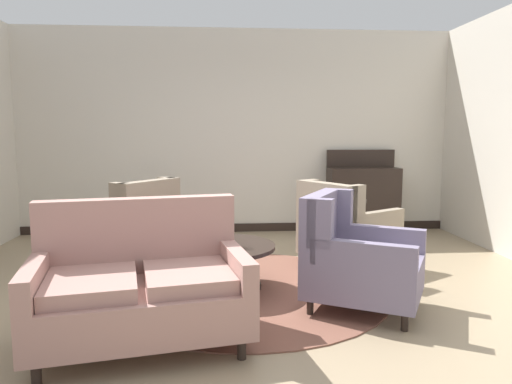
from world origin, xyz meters
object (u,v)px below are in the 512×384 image
at_px(coffee_table, 223,252).
at_px(armchair_near_window, 355,260).
at_px(sideboard, 363,196).
at_px(settee, 141,287).
at_px(armchair_foreground_right, 134,227).
at_px(porcelain_vase, 219,227).
at_px(side_table, 345,225).
at_px(armchair_back_corner, 344,230).

bearing_deg(coffee_table, armchair_near_window, -25.97).
bearing_deg(armchair_near_window, sideboard, 10.36).
xyz_separation_m(settee, armchair_foreground_right, (-0.41, 2.07, 0.01)).
bearing_deg(armchair_near_window, porcelain_vase, 92.38).
relative_size(coffee_table, armchair_foreground_right, 0.87).
relative_size(armchair_foreground_right, side_table, 1.53).
height_order(armchair_foreground_right, side_table, armchair_foreground_right).
distance_m(armchair_back_corner, side_table, 0.16).
bearing_deg(side_table, armchair_back_corner, -109.54).
relative_size(porcelain_vase, armchair_near_window, 0.33).
bearing_deg(porcelain_vase, sideboard, 48.80).
distance_m(coffee_table, armchair_back_corner, 1.50).
distance_m(settee, armchair_foreground_right, 2.11).
distance_m(armchair_near_window, sideboard, 3.10).
xyz_separation_m(settee, sideboard, (2.64, 3.50, 0.14)).
xyz_separation_m(armchair_back_corner, side_table, (0.05, 0.15, 0.02)).
height_order(porcelain_vase, sideboard, sideboard).
bearing_deg(sideboard, armchair_near_window, -107.96).
xyz_separation_m(porcelain_vase, side_table, (1.42, 0.81, -0.17)).
distance_m(settee, armchair_back_corner, 2.60).
relative_size(armchair_back_corner, side_table, 1.57).
distance_m(armchair_back_corner, sideboard, 1.88).
distance_m(porcelain_vase, settee, 1.25).
bearing_deg(armchair_near_window, settee, 136.52).
bearing_deg(settee, coffee_table, 51.12).
bearing_deg(coffee_table, sideboard, 49.45).
bearing_deg(coffee_table, porcelain_vase, 155.28).
bearing_deg(armchair_foreground_right, armchair_back_corner, 119.63).
height_order(coffee_table, armchair_back_corner, armchair_back_corner).
distance_m(porcelain_vase, sideboard, 3.18).
bearing_deg(coffee_table, armchair_foreground_right, 135.12).
distance_m(coffee_table, armchair_foreground_right, 1.38).
bearing_deg(settee, armchair_near_window, 7.04).
bearing_deg(armchair_back_corner, porcelain_vase, 84.88).
xyz_separation_m(coffee_table, armchair_foreground_right, (-0.98, 0.97, 0.05)).
bearing_deg(porcelain_vase, armchair_near_window, -25.94).
xyz_separation_m(armchair_foreground_right, sideboard, (3.04, 1.44, 0.13)).
height_order(coffee_table, settee, settee).
height_order(coffee_table, armchair_foreground_right, armchair_foreground_right).
bearing_deg(armchair_back_corner, armchair_foreground_right, 51.67).
bearing_deg(armchair_back_corner, coffee_table, 86.00).
height_order(armchair_foreground_right, armchair_near_window, armchair_near_window).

